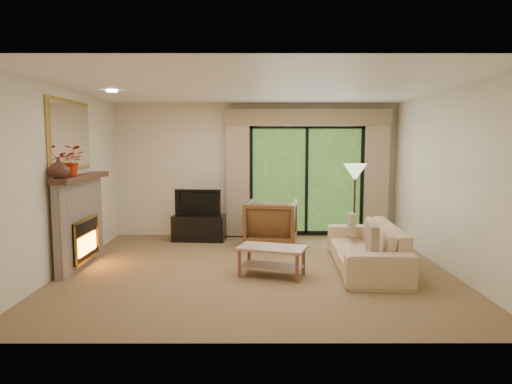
{
  "coord_description": "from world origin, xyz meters",
  "views": [
    {
      "loc": [
        -0.01,
        -6.52,
        1.83
      ],
      "look_at": [
        0.0,
        0.3,
        1.1
      ],
      "focal_mm": 32.0,
      "sensor_mm": 36.0,
      "label": 1
    }
  ],
  "objects_px": {
    "media_console": "(199,228)",
    "armchair": "(271,223)",
    "sofa": "(366,246)",
    "coffee_table": "(272,261)"
  },
  "relations": [
    {
      "from": "media_console",
      "to": "coffee_table",
      "type": "height_order",
      "value": "media_console"
    },
    {
      "from": "media_console",
      "to": "armchair",
      "type": "relative_size",
      "value": 1.07
    },
    {
      "from": "sofa",
      "to": "armchair",
      "type": "bearing_deg",
      "value": -135.1
    },
    {
      "from": "media_console",
      "to": "armchair",
      "type": "bearing_deg",
      "value": -12.33
    },
    {
      "from": "sofa",
      "to": "coffee_table",
      "type": "distance_m",
      "value": 1.45
    },
    {
      "from": "media_console",
      "to": "coffee_table",
      "type": "distance_m",
      "value": 2.64
    },
    {
      "from": "coffee_table",
      "to": "media_console",
      "type": "bearing_deg",
      "value": 136.92
    },
    {
      "from": "media_console",
      "to": "sofa",
      "type": "relative_size",
      "value": 0.43
    },
    {
      "from": "media_console",
      "to": "armchair",
      "type": "height_order",
      "value": "armchair"
    },
    {
      "from": "media_console",
      "to": "armchair",
      "type": "xyz_separation_m",
      "value": [
        1.34,
        -0.43,
        0.17
      ]
    }
  ]
}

